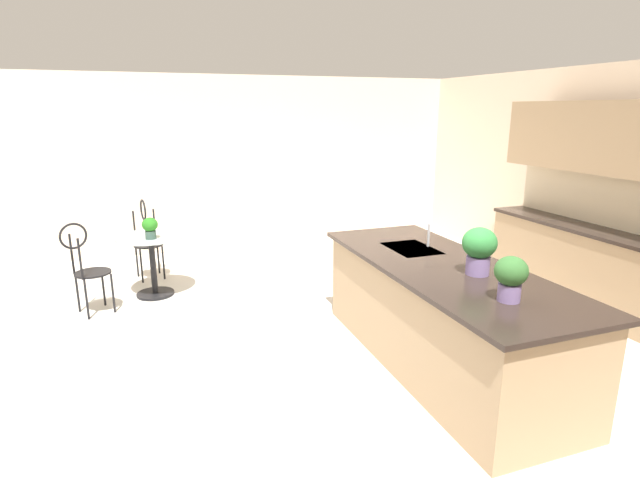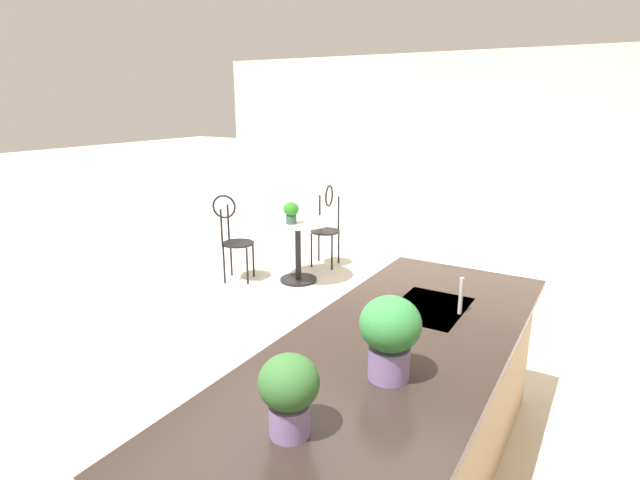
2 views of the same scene
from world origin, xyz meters
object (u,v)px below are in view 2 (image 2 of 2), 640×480
object	(u,v)px
potted_plant_counter_near	(390,332)
potted_plant_counter_far	(289,390)
bistro_table	(298,245)
chair_by_island	(327,222)
chair_near_window	(233,234)
potted_plant_on_table	(291,211)

from	to	relation	value
potted_plant_counter_near	potted_plant_counter_far	size ratio (longest dim) A/B	1.20
bistro_table	chair_by_island	size ratio (longest dim) A/B	0.77
chair_near_window	potted_plant_counter_near	world-z (taller)	potted_plant_counter_near
chair_by_island	potted_plant_on_table	world-z (taller)	chair_by_island
potted_plant_counter_near	potted_plant_counter_far	xyz separation A→B (m)	(0.55, -0.15, -0.04)
potted_plant_counter_far	chair_by_island	bearing A→B (deg)	-151.48
bistro_table	potted_plant_counter_near	size ratio (longest dim) A/B	2.10
potted_plant_counter_near	potted_plant_counter_far	distance (m)	0.57
potted_plant_on_table	bistro_table	bearing A→B (deg)	-178.58
bistro_table	potted_plant_counter_near	world-z (taller)	potted_plant_counter_near
chair_by_island	potted_plant_counter_near	world-z (taller)	potted_plant_counter_near
potted_plant_on_table	potted_plant_counter_near	xyz separation A→B (m)	(2.78, 2.40, 0.26)
chair_near_window	potted_plant_on_table	xyz separation A→B (m)	(-0.22, 0.69, 0.31)
chair_near_window	potted_plant_on_table	bearing A→B (deg)	107.80
chair_near_window	potted_plant_counter_far	distance (m)	4.31
potted_plant_counter_near	chair_near_window	bearing A→B (deg)	-129.68
bistro_table	potted_plant_on_table	distance (m)	0.46
bistro_table	potted_plant_on_table	xyz separation A→B (m)	(0.14, 0.00, 0.44)
bistro_table	chair_by_island	world-z (taller)	chair_by_island
bistro_table	potted_plant_counter_near	xyz separation A→B (m)	(2.92, 2.41, 0.69)
bistro_table	chair_by_island	distance (m)	0.75
chair_near_window	potted_plant_counter_near	xyz separation A→B (m)	(2.56, 3.09, 0.56)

